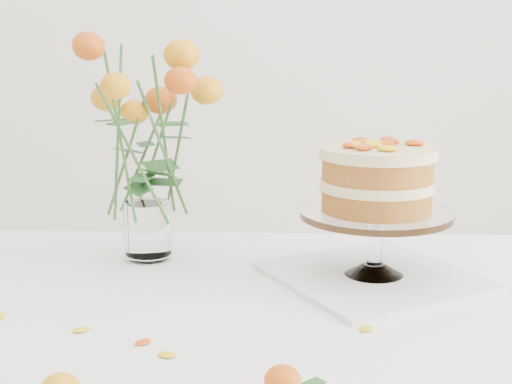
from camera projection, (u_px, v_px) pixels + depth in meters
table at (174, 355)px, 1.16m from camera, size 1.43×0.93×0.76m
napkin at (374, 277)px, 1.27m from camera, size 0.44×0.44×0.01m
cake_stand at (377, 186)px, 1.24m from camera, size 0.27×0.27×0.24m
rose_vase at (144, 123)px, 1.34m from camera, size 0.34×0.34×0.46m
loose_rose_far at (283, 381)px, 0.85m from camera, size 0.08×0.05×0.04m
stray_petal_a at (81, 330)px, 1.05m from camera, size 0.03×0.02×0.00m
stray_petal_b at (143, 342)px, 1.00m from camera, size 0.03×0.02×0.00m
stray_petal_c at (167, 355)px, 0.96m from camera, size 0.03×0.02×0.00m
stray_petal_d at (0, 316)px, 1.10m from camera, size 0.03×0.02×0.00m
stray_petal_f at (366, 329)px, 1.05m from camera, size 0.03×0.02×0.00m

